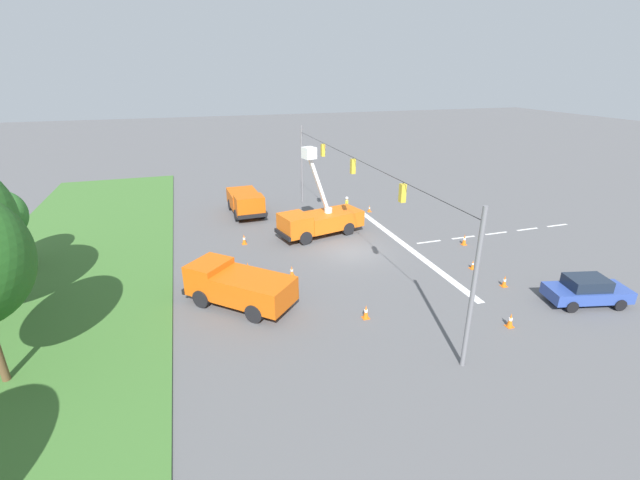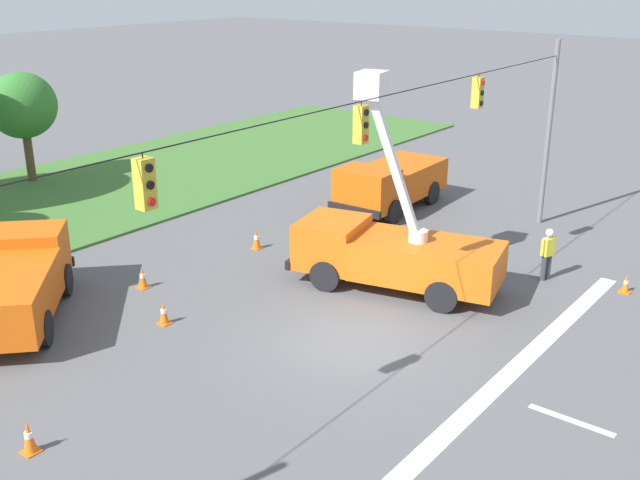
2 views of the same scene
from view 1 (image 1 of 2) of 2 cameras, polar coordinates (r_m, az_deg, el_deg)
name	(u,v)px [view 1 (image 1 of 2)]	position (r m, az deg, el deg)	size (l,w,h in m)	color
ground_plane	(352,252)	(30.16, 4.25, -1.59)	(200.00, 200.00, 0.00)	#565659
grass_verge	(65,288)	(29.23, -30.85, -5.51)	(56.00, 12.00, 0.10)	#3D6B2D
lane_markings	(423,243)	(32.56, 13.53, -0.35)	(17.60, 15.25, 0.01)	silver
signal_gantry	(353,191)	(28.72, 4.48, 6.58)	(26.20, 0.33, 7.20)	slate
tree_east	(1,216)	(32.44, -36.77, 2.60)	(3.25, 2.82, 5.22)	brown
utility_truck_bucket_lift	(319,219)	(32.68, -0.13, 2.78)	(3.92, 7.03, 6.83)	orange
utility_truck_support_near	(246,201)	(38.27, -9.90, 5.10)	(5.91, 2.71, 2.13)	#D6560F
utility_truck_support_far	(238,285)	(23.44, -10.88, -5.92)	(5.85, 5.98, 2.16)	#D6560F
sedan_blue	(587,290)	(27.46, 32.02, -5.71)	(2.70, 4.59, 1.56)	#2D4799
road_worker	(347,205)	(37.23, 3.58, 4.65)	(0.62, 0.36, 1.77)	#383842
traffic_cone_foreground_left	(244,239)	(31.76, -10.08, 0.10)	(0.36, 0.36, 0.76)	orange
traffic_cone_foreground_right	(464,240)	(32.89, 18.70, 0.05)	(0.36, 0.36, 0.81)	orange
traffic_cone_mid_left	(292,271)	(26.51, -3.78, -4.17)	(0.36, 0.36, 0.71)	orange
traffic_cone_mid_right	(288,219)	(35.63, -4.29, 2.77)	(0.36, 0.36, 0.74)	orange
traffic_cone_near_bucket	(248,268)	(27.27, -9.62, -3.65)	(0.36, 0.36, 0.73)	orange
traffic_cone_lane_edge_a	(369,209)	(38.84, 6.60, 4.17)	(0.36, 0.36, 0.60)	orange
traffic_cone_lane_edge_b	(505,281)	(27.52, 23.39, -5.05)	(0.36, 0.36, 0.70)	orange
traffic_cone_far_left	(473,265)	(29.17, 19.69, -3.11)	(0.36, 0.36, 0.60)	orange
traffic_cone_far_right	(510,320)	(23.51, 24.05, -9.73)	(0.36, 0.36, 0.77)	orange
traffic_cone_centre_line	(366,312)	(22.33, 6.14, -9.49)	(0.36, 0.36, 0.76)	orange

